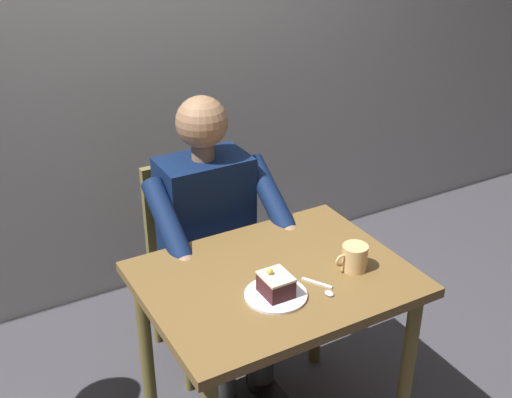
{
  "coord_description": "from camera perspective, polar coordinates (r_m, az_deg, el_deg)",
  "views": [
    {
      "loc": [
        0.96,
        1.56,
        1.97
      ],
      "look_at": [
        0.02,
        -0.1,
        1.0
      ],
      "focal_mm": 45.15,
      "sensor_mm": 36.0,
      "label": 1
    }
  ],
  "objects": [
    {
      "name": "dining_table",
      "position": [
        2.26,
        1.67,
        -9.03
      ],
      "size": [
        0.89,
        0.69,
        0.75
      ],
      "color": "brown",
      "rests_on": "ground"
    },
    {
      "name": "dessert_plate",
      "position": [
        2.1,
        1.76,
        -8.49
      ],
      "size": [
        0.2,
        0.2,
        0.01
      ],
      "primitive_type": "cylinder",
      "color": "white",
      "rests_on": "dining_table"
    },
    {
      "name": "seated_person",
      "position": [
        2.62,
        -3.72,
        -3.78
      ],
      "size": [
        0.53,
        0.58,
        1.23
      ],
      "color": "#0D1D41",
      "rests_on": "ground"
    },
    {
      "name": "chair",
      "position": [
        2.83,
        -5.16,
        -4.85
      ],
      "size": [
        0.42,
        0.42,
        0.88
      ],
      "color": "brown",
      "rests_on": "ground"
    },
    {
      "name": "coffee_cup",
      "position": [
        2.23,
        8.7,
        -5.1
      ],
      "size": [
        0.12,
        0.09,
        0.09
      ],
      "color": "#D9B172",
      "rests_on": "dining_table"
    },
    {
      "name": "cake_slice",
      "position": [
        2.07,
        1.77,
        -7.57
      ],
      "size": [
        0.09,
        0.11,
        0.09
      ],
      "color": "#3D191B",
      "rests_on": "dessert_plate"
    },
    {
      "name": "dessert_spoon",
      "position": [
        2.14,
        6.0,
        -7.9
      ],
      "size": [
        0.07,
        0.14,
        0.01
      ],
      "color": "silver",
      "rests_on": "dining_table"
    }
  ]
}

